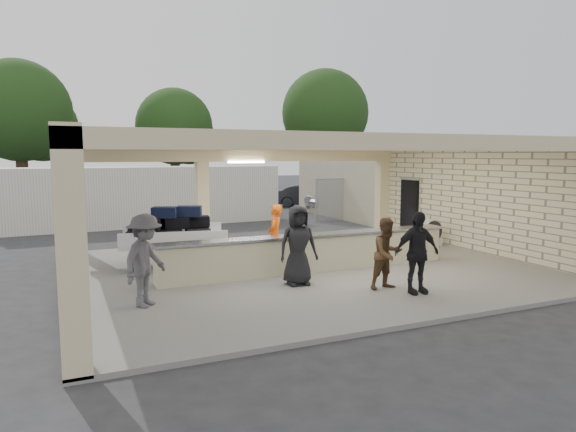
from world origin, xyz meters
name	(u,v)px	position (x,y,z in m)	size (l,w,h in m)	color
ground	(302,271)	(0.00, 0.00, 0.00)	(120.00, 120.00, 0.00)	#28292B
pavilion	(299,218)	(0.21, 0.66, 1.35)	(12.01, 10.00, 3.55)	slate
baggage_counter	(311,253)	(0.00, -0.50, 0.59)	(8.20, 0.58, 0.98)	#C3BD92
luggage_cart	(172,234)	(-3.16, 1.68, 0.97)	(3.05, 2.20, 1.62)	silver
drum_fan	(431,232)	(5.34, 1.24, 0.58)	(0.83, 0.45, 0.90)	silver
baggage_handler	(275,236)	(-0.63, 0.41, 0.95)	(0.62, 0.34, 1.69)	#FD5A0D
passenger_a	(387,254)	(0.79, -2.79, 0.91)	(0.79, 0.35, 1.62)	brown
passenger_b	(417,253)	(1.15, -3.36, 1.01)	(1.06, 0.39, 1.81)	black
passenger_c	(145,260)	(-4.42, -1.96, 1.04)	(1.21, 0.42, 1.87)	#4B4B50
passenger_d	(298,245)	(-0.89, -1.61, 1.03)	(0.91, 0.37, 1.87)	black
car_white_a	(348,199)	(8.77, 12.44, 0.67)	(2.22, 4.69, 1.34)	silver
car_white_b	(390,194)	(12.39, 13.57, 0.78)	(1.84, 4.92, 1.55)	silver
car_dark	(309,196)	(7.78, 15.26, 0.66)	(1.41, 3.99, 1.33)	black
container_white	(147,196)	(-2.35, 11.27, 1.30)	(11.98, 2.40, 2.60)	silver
fence	(419,195)	(11.00, 9.00, 1.05)	(12.06, 0.06, 2.03)	gray
tree_left	(25,115)	(-7.68, 24.16, 5.59)	(6.60, 6.30, 9.00)	#382619
tree_mid	(178,130)	(2.32, 26.16, 4.96)	(6.00, 5.60, 8.00)	#382619
tree_right	(328,117)	(14.32, 25.16, 6.21)	(7.20, 7.00, 10.00)	#382619
adjacent_building	(384,184)	(9.50, 10.00, 1.60)	(6.00, 8.00, 3.20)	#B5AE90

